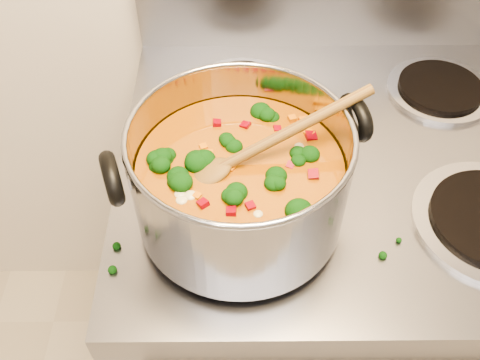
{
  "coord_description": "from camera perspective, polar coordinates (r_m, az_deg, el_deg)",
  "views": [
    {
      "loc": [
        -0.16,
        0.53,
        1.56
      ],
      "look_at": [
        -0.16,
        1.01,
        1.01
      ],
      "focal_mm": 40.0,
      "sensor_mm": 36.0,
      "label": 1
    }
  ],
  "objects": [
    {
      "name": "electric_range",
      "position": [
        1.28,
        8.74,
        -11.15
      ],
      "size": [
        0.78,
        0.71,
        1.08
      ],
      "color": "gray",
      "rests_on": "ground"
    },
    {
      "name": "wooden_spoon",
      "position": [
        0.71,
        1.1,
        3.01
      ],
      "size": [
        0.26,
        0.12,
        0.1
      ],
      "rotation": [
        0.0,
        0.0,
        0.35
      ],
      "color": "brown",
      "rests_on": "stockpot"
    },
    {
      "name": "stockpot",
      "position": [
        0.74,
        -0.04,
        0.08
      ],
      "size": [
        0.36,
        0.3,
        0.18
      ],
      "rotation": [
        0.0,
        0.0,
        0.33
      ],
      "color": "gray",
      "rests_on": "electric_range"
    },
    {
      "name": "cooktop_crumbs",
      "position": [
        0.83,
        5.6,
        -2.14
      ],
      "size": [
        0.38,
        0.39,
        0.01
      ],
      "color": "black",
      "rests_on": "electric_range"
    }
  ]
}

